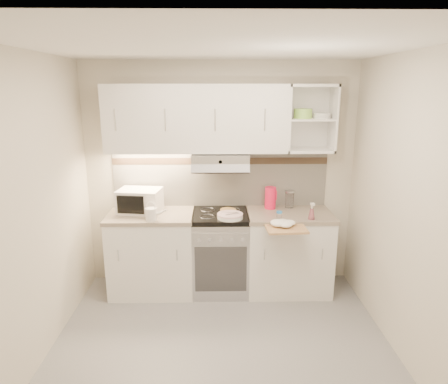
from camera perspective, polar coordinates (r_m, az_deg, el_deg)
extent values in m
plane|color=gray|center=(3.73, -0.32, -21.68)|extent=(3.00, 3.00, 0.00)
cube|color=beige|center=(4.51, -0.56, 2.36)|extent=(3.00, 0.04, 2.50)
cube|color=beige|center=(1.87, 0.18, -16.35)|extent=(3.00, 0.04, 2.50)
cube|color=beige|center=(3.48, -25.92, -2.93)|extent=(0.04, 2.80, 2.50)
cube|color=beige|center=(3.51, 24.98, -2.68)|extent=(0.04, 2.80, 2.50)
cube|color=white|center=(3.02, -0.39, 20.12)|extent=(3.00, 2.80, 0.04)
cube|color=silver|center=(4.51, -0.56, 1.97)|extent=(2.40, 0.02, 0.64)
cube|color=#3A2B1F|center=(4.46, -0.57, 4.45)|extent=(2.40, 0.01, 0.08)
cube|color=white|center=(4.25, -4.00, 10.43)|extent=(1.90, 0.34, 0.70)
cube|color=white|center=(4.36, 12.23, 10.25)|extent=(0.50, 0.34, 0.70)
cylinder|color=#93D050|center=(4.34, 11.22, 10.94)|extent=(0.19, 0.19, 0.10)
cylinder|color=white|center=(4.39, 13.80, 10.55)|extent=(0.18, 0.18, 0.06)
cube|color=#B7B7BC|center=(4.27, -0.55, 4.80)|extent=(0.60, 0.40, 0.12)
cube|color=white|center=(4.53, -10.14, -8.72)|extent=(0.90, 0.60, 0.86)
cube|color=gray|center=(4.38, -10.40, -3.30)|extent=(0.92, 0.62, 0.04)
cube|color=white|center=(4.55, 9.10, -8.61)|extent=(0.90, 0.60, 0.86)
cube|color=gray|center=(4.39, 9.34, -3.20)|extent=(0.92, 0.62, 0.04)
cube|color=#B7B7BC|center=(4.48, -0.51, -8.84)|extent=(0.60, 0.58, 0.85)
cube|color=black|center=(4.32, -0.52, -3.36)|extent=(0.60, 0.60, 0.05)
cube|color=silver|center=(4.42, -11.92, -1.20)|extent=(0.48, 0.38, 0.25)
cube|color=black|center=(4.27, -12.32, -1.81)|extent=(0.29, 0.05, 0.19)
cylinder|color=white|center=(4.14, -10.38, -3.14)|extent=(0.12, 0.12, 0.13)
cone|color=white|center=(4.10, -9.18, -2.97)|extent=(0.17, 0.06, 0.10)
torus|color=white|center=(4.11, -10.43, -2.05)|extent=(0.10, 0.03, 0.10)
cylinder|color=white|center=(4.15, 0.87, -3.66)|extent=(0.27, 0.27, 0.02)
cylinder|color=white|center=(4.14, 0.87, -3.44)|extent=(0.27, 0.27, 0.02)
cylinder|color=white|center=(4.14, 0.87, -3.21)|extent=(0.27, 0.27, 0.02)
cube|color=silver|center=(4.13, 0.87, -3.06)|extent=(0.17, 0.02, 0.01)
cylinder|color=olive|center=(4.31, 0.59, -2.77)|extent=(0.17, 0.17, 0.04)
cylinder|color=#F51442|center=(4.48, 6.64, -0.84)|extent=(0.12, 0.12, 0.25)
cube|color=#F51442|center=(4.48, 7.41, -0.43)|extent=(0.02, 0.03, 0.10)
cylinder|color=white|center=(4.55, 9.33, -1.12)|extent=(0.10, 0.10, 0.18)
cylinder|color=#B7B7BC|center=(4.52, 9.38, 0.08)|extent=(0.10, 0.10, 0.02)
cylinder|color=silver|center=(4.14, 7.88, -3.45)|extent=(0.06, 0.06, 0.07)
cylinder|color=#2266AB|center=(4.13, 7.90, -2.87)|extent=(0.06, 0.06, 0.02)
cone|color=pink|center=(4.20, 12.40, -3.06)|extent=(0.07, 0.07, 0.12)
cube|color=tan|center=(4.01, 8.77, -5.04)|extent=(0.41, 0.37, 0.02)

